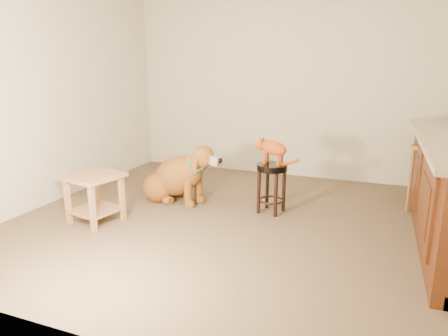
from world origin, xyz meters
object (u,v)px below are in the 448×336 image
at_px(wood_stool, 435,181).
at_px(golden_retriever, 177,178).
at_px(tabby_kitten, 272,149).
at_px(side_table, 94,191).
at_px(padded_stool, 272,178).

xyz_separation_m(wood_stool, golden_retriever, (-2.73, -0.50, -0.11)).
distance_m(golden_retriever, tabby_kitten, 1.19).
bearing_deg(wood_stool, side_table, -156.48).
xyz_separation_m(wood_stool, side_table, (-3.19, -1.39, -0.06)).
relative_size(padded_stool, tabby_kitten, 1.07).
height_order(wood_stool, side_table, wood_stool).
bearing_deg(tabby_kitten, golden_retriever, -166.78).
distance_m(padded_stool, wood_stool, 1.68).
height_order(padded_stool, tabby_kitten, tabby_kitten).
height_order(wood_stool, golden_retriever, wood_stool).
height_order(golden_retriever, tabby_kitten, tabby_kitten).
xyz_separation_m(padded_stool, golden_retriever, (-1.12, -0.03, -0.10)).
bearing_deg(tabby_kitten, wood_stool, 27.83).
height_order(padded_stool, wood_stool, wood_stool).
distance_m(wood_stool, golden_retriever, 2.78).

